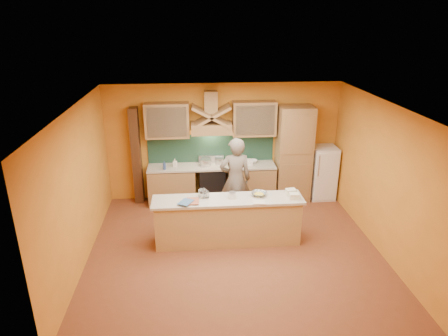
{
  "coord_description": "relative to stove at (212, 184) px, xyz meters",
  "views": [
    {
      "loc": [
        -0.77,
        -6.59,
        4.23
      ],
      "look_at": [
        -0.12,
        0.9,
        1.35
      ],
      "focal_mm": 32.0,
      "sensor_mm": 36.0,
      "label": 1
    }
  ],
  "objects": [
    {
      "name": "person",
      "position": [
        0.45,
        -0.95,
        0.49
      ],
      "size": [
        0.71,
        0.49,
        1.87
      ],
      "primitive_type": "imported",
      "rotation": [
        0.0,
        0.0,
        3.2
      ],
      "color": "#70665B",
      "rests_on": "floor"
    },
    {
      "name": "kitchen_scale",
      "position": [
        0.29,
        -1.86,
        0.54
      ],
      "size": [
        0.14,
        0.14,
        0.1
      ],
      "primitive_type": "cube",
      "rotation": [
        0.0,
        0.0,
        -0.17
      ],
      "color": "white",
      "rests_on": "island_top"
    },
    {
      "name": "pantry_column",
      "position": [
        1.95,
        0.0,
        0.7
      ],
      "size": [
        0.8,
        0.6,
        2.3
      ],
      "primitive_type": "cube",
      "color": "#9E7748",
      "rests_on": "floor"
    },
    {
      "name": "upper_cabinet_left",
      "position": [
        -1.0,
        0.12,
        1.55
      ],
      "size": [
        1.0,
        0.35,
        0.8
      ],
      "primitive_type": "cube",
      "color": "#9E7748",
      "rests_on": "wall_back"
    },
    {
      "name": "bowl_back",
      "position": [
        1.0,
        0.12,
        0.5
      ],
      "size": [
        0.24,
        0.24,
        0.07
      ],
      "primitive_type": "imported",
      "rotation": [
        0.0,
        0.0,
        0.17
      ],
      "color": "silver",
      "rests_on": "counter_top"
    },
    {
      "name": "ceiling",
      "position": [
        0.3,
        -2.2,
        2.35
      ],
      "size": [
        5.5,
        5.0,
        0.01
      ],
      "primitive_type": "cube",
      "color": "white",
      "rests_on": "wall_back"
    },
    {
      "name": "jar_large",
      "position": [
        -0.28,
        -1.79,
        0.57
      ],
      "size": [
        0.16,
        0.16,
        0.16
      ],
      "primitive_type": "cylinder",
      "rotation": [
        0.0,
        0.0,
        0.01
      ],
      "color": "silver",
      "rests_on": "island_top"
    },
    {
      "name": "book_lower",
      "position": [
        -0.59,
        -1.98,
        0.51
      ],
      "size": [
        0.25,
        0.32,
        0.03
      ],
      "primitive_type": "imported",
      "rotation": [
        0.0,
        0.0,
        -0.06
      ],
      "color": "#A6553B",
      "rests_on": "island_top"
    },
    {
      "name": "wall_left",
      "position": [
        -2.45,
        -2.2,
        0.95
      ],
      "size": [
        0.02,
        5.0,
        2.8
      ],
      "primitive_type": "cube",
      "color": "orange",
      "rests_on": "floor"
    },
    {
      "name": "stove",
      "position": [
        0.0,
        0.0,
        0.0
      ],
      "size": [
        0.6,
        0.58,
        0.9
      ],
      "primitive_type": "cube",
      "color": "black",
      "rests_on": "floor"
    },
    {
      "name": "grocery_bag_b",
      "position": [
        1.46,
        -2.01,
        0.55
      ],
      "size": [
        0.19,
        0.16,
        0.11
      ],
      "primitive_type": "cube",
      "rotation": [
        0.0,
        0.0,
        -0.07
      ],
      "color": "beige",
      "rests_on": "island_top"
    },
    {
      "name": "mixing_bowl",
      "position": [
        0.82,
        -1.81,
        0.53
      ],
      "size": [
        0.38,
        0.38,
        0.07
      ],
      "primitive_type": "imported",
      "rotation": [
        0.0,
        0.0,
        -0.41
      ],
      "color": "white",
      "rests_on": "island_top"
    },
    {
      "name": "soap_bottle_b",
      "position": [
        -1.1,
        -0.17,
        0.57
      ],
      "size": [
        0.11,
        0.11,
        0.21
      ],
      "primitive_type": "imported",
      "rotation": [
        0.0,
        0.0,
        0.53
      ],
      "color": "#2F4782",
      "rests_on": "counter_top"
    },
    {
      "name": "backsplash",
      "position": [
        -0.0,
        0.28,
        0.8
      ],
      "size": [
        3.0,
        0.03,
        0.7
      ],
      "primitive_type": "cube",
      "color": "#18362A",
      "rests_on": "wall_back"
    },
    {
      "name": "upper_cabinet_right",
      "position": [
        1.0,
        0.12,
        1.55
      ],
      "size": [
        1.0,
        0.35,
        0.8
      ],
      "primitive_type": "cube",
      "color": "#9E7748",
      "rests_on": "wall_back"
    },
    {
      "name": "soap_bottle_a",
      "position": [
        -0.86,
        0.01,
        0.56
      ],
      "size": [
        0.11,
        0.11,
        0.19
      ],
      "primitive_type": "imported",
      "rotation": [
        0.0,
        0.0,
        -0.32
      ],
      "color": "white",
      "rests_on": "counter_top"
    },
    {
      "name": "pot_large",
      "position": [
        -0.14,
        0.02,
        0.53
      ],
      "size": [
        0.27,
        0.27,
        0.16
      ],
      "primitive_type": "cylinder",
      "rotation": [
        0.0,
        0.0,
        0.0
      ],
      "color": "silver",
      "rests_on": "stove"
    },
    {
      "name": "jar_small",
      "position": [
        -0.21,
        -1.81,
        0.56
      ],
      "size": [
        0.14,
        0.14,
        0.13
      ],
      "primitive_type": "cylinder",
      "rotation": [
        0.0,
        0.0,
        -0.18
      ],
      "color": "silver",
      "rests_on": "island_top"
    },
    {
      "name": "trim_column_left",
      "position": [
        -1.75,
        0.15,
        0.7
      ],
      "size": [
        0.2,
        0.3,
        2.3
      ],
      "primitive_type": "cube",
      "color": "#472816",
      "rests_on": "floor"
    },
    {
      "name": "pot_small",
      "position": [
        0.19,
        0.1,
        0.52
      ],
      "size": [
        0.25,
        0.25,
        0.15
      ],
      "primitive_type": "cylinder",
      "rotation": [
        0.0,
        0.0,
        -0.16
      ],
      "color": "silver",
      "rests_on": "stove"
    },
    {
      "name": "wall_back",
      "position": [
        0.3,
        0.3,
        0.95
      ],
      "size": [
        5.5,
        0.02,
        2.8
      ],
      "primitive_type": "cube",
      "color": "orange",
      "rests_on": "floor"
    },
    {
      "name": "floor",
      "position": [
        0.3,
        -2.2,
        -0.45
      ],
      "size": [
        5.5,
        5.0,
        0.01
      ],
      "primitive_type": "cube",
      "color": "brown",
      "rests_on": "ground"
    },
    {
      "name": "base_cabinet_right",
      "position": [
        0.95,
        0.0,
        -0.02
      ],
      "size": [
        1.1,
        0.6,
        0.86
      ],
      "primitive_type": "cube",
      "color": "#9E7748",
      "rests_on": "floor"
    },
    {
      "name": "cloth",
      "position": [
        0.77,
        -2.12,
        0.5
      ],
      "size": [
        0.25,
        0.2,
        0.02
      ],
      "primitive_type": "cube",
      "rotation": [
        0.0,
        0.0,
        -0.1
      ],
      "color": "beige",
      "rests_on": "island_top"
    },
    {
      "name": "hood_chimney",
      "position": [
        0.0,
        0.15,
        1.95
      ],
      "size": [
        0.3,
        0.3,
        0.5
      ],
      "primitive_type": "cube",
      "color": "#9E7748",
      "rests_on": "wall_back"
    },
    {
      "name": "base_cabinet_left",
      "position": [
        -0.95,
        0.0,
        -0.02
      ],
      "size": [
        1.1,
        0.6,
        0.86
      ],
      "primitive_type": "cube",
      "color": "#9E7748",
      "rests_on": "floor"
    },
    {
      "name": "wall_right",
      "position": [
        3.05,
        -2.2,
        0.95
      ],
      "size": [
        0.02,
        5.0,
        2.8
      ],
      "primitive_type": "cube",
      "color": "orange",
      "rests_on": "floor"
    },
    {
      "name": "grocery_bag_a",
      "position": [
        1.44,
        -1.83,
        0.56
      ],
      "size": [
        0.2,
        0.17,
        0.12
      ],
      "primitive_type": "cube",
      "rotation": [
        0.0,
        0.0,
        0.13
      ],
      "color": "beige",
      "rests_on": "island_top"
    },
    {
      "name": "island_top",
      "position": [
        0.2,
        -1.9,
        0.47
      ],
      "size": [
        2.9,
        0.62,
        0.05
      ],
      "primitive_type": "cube",
      "color": "#BBB19E",
      "rests_on": "island_body"
    },
    {
      "name": "book_upper",
      "position": [
        -0.69,
        -2.0,
        0.53
      ],
      "size": [
        0.33,
        0.36,
        0.02
      ],
      "primitive_type": "imported",
      "rotation": [
        0.0,
        0.0,
        -0.53
      ],
      "color": "#3E6088",
      "rests_on": "island_top"
    },
    {
      "name": "island_body",
      "position": [
        0.2,
        -1.9,
        -0.01
      ],
      "size": [
        2.8,
        0.55,
        0.88
      ],
      "primitive_type": "cube",
      "color": "tan",
      "rests_on": "floor"
    },
    {
      "name": "wall_front",
      "position": [
        0.3,
        -4.7,
        0.95
      ],
      "size": [
        5.5,
        0.02,
        2.8
      ],
      "primitive_type": "cube",
      "color": "orange",
      "rests_on": "floor"
    },
    {
      "name": "dish_rack",
      "position": [
        0.8,
        0.01,
        0.52
      ],
      "size": [
        0.32,
        0.26,
        0.1
      ],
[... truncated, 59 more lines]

